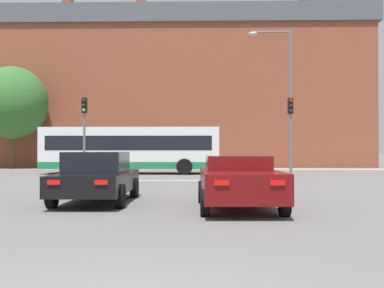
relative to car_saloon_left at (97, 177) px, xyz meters
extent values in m
cube|color=silver|center=(2.15, 10.15, -0.74)|extent=(8.12, 0.30, 0.01)
cube|color=#A09B91|center=(2.15, 24.56, -0.74)|extent=(69.02, 2.50, 0.01)
cube|color=brown|center=(-0.49, 32.84, 5.57)|extent=(36.98, 11.00, 12.63)
cube|color=#4C4F56|center=(-0.49, 32.84, 12.73)|extent=(37.72, 11.44, 1.68)
cube|color=brown|center=(-16.37, 33.01, 14.43)|extent=(0.90, 0.90, 1.71)
cube|color=brown|center=(-9.94, 31.50, 14.43)|extent=(0.90, 0.90, 1.71)
cube|color=brown|center=(-2.98, 32.13, 14.43)|extent=(0.90, 0.90, 1.71)
cube|color=brown|center=(3.15, 35.29, 14.43)|extent=(0.90, 0.90, 1.71)
cube|color=brown|center=(8.99, 34.67, 14.43)|extent=(0.90, 0.90, 1.71)
cube|color=brown|center=(14.92, 30.61, 14.43)|extent=(0.90, 0.90, 1.71)
cylinder|color=brown|center=(13.60, 32.84, 14.95)|extent=(2.60, 2.60, 2.76)
cube|color=black|center=(0.00, 0.01, -0.14)|extent=(1.94, 4.62, 0.56)
cube|color=black|center=(0.00, -0.03, 0.43)|extent=(1.64, 2.09, 0.59)
cylinder|color=black|center=(-0.92, 1.42, -0.43)|extent=(0.23, 0.64, 0.64)
cylinder|color=black|center=(0.88, 1.45, -0.43)|extent=(0.23, 0.64, 0.64)
cylinder|color=black|center=(-0.88, -1.42, -0.43)|extent=(0.23, 0.64, 0.64)
cylinder|color=black|center=(0.92, -1.40, -0.43)|extent=(0.23, 0.64, 0.64)
cube|color=red|center=(-0.55, -2.31, 0.00)|extent=(0.32, 0.05, 0.12)
cube|color=red|center=(0.61, -2.29, 0.00)|extent=(0.32, 0.05, 0.12)
cube|color=#600C0F|center=(4.03, -1.38, -0.08)|extent=(2.05, 4.69, 0.69)
cube|color=#600C0F|center=(4.03, -1.26, 0.45)|extent=(1.69, 1.44, 0.36)
cylinder|color=black|center=(3.07, 0.03, -0.43)|extent=(0.24, 0.65, 0.64)
cylinder|color=black|center=(4.91, 0.08, -0.43)|extent=(0.24, 0.65, 0.64)
cylinder|color=black|center=(3.15, -2.84, -0.43)|extent=(0.24, 0.65, 0.64)
cylinder|color=black|center=(4.99, -2.79, -0.43)|extent=(0.24, 0.65, 0.64)
cube|color=red|center=(3.50, -3.74, 0.09)|extent=(0.32, 0.06, 0.12)
cube|color=red|center=(4.69, -3.70, 0.09)|extent=(0.32, 0.06, 0.12)
cube|color=silver|center=(-1.59, 16.89, 0.91)|extent=(11.28, 2.59, 2.62)
cube|color=#1E7042|center=(-1.59, 16.89, -0.18)|extent=(11.30, 2.61, 0.44)
cube|color=black|center=(-1.59, 16.89, 1.22)|extent=(10.38, 2.62, 0.90)
cylinder|color=black|center=(-5.09, 15.65, -0.25)|extent=(1.00, 0.28, 1.00)
cylinder|color=black|center=(-5.09, 18.13, -0.25)|extent=(1.00, 0.28, 1.00)
cylinder|color=black|center=(1.91, 15.65, -0.25)|extent=(1.00, 0.28, 1.00)
cylinder|color=black|center=(1.91, 18.13, -0.25)|extent=(1.00, 0.28, 1.00)
cylinder|color=slate|center=(-3.09, 10.78, 0.98)|extent=(0.12, 0.12, 3.45)
cube|color=black|center=(-3.09, 10.78, 3.11)|extent=(0.26, 0.20, 0.80)
sphere|color=black|center=(-3.09, 10.65, 3.36)|extent=(0.17, 0.17, 0.17)
sphere|color=black|center=(-3.09, 10.65, 3.11)|extent=(0.17, 0.17, 0.17)
sphere|color=#1ED14C|center=(-3.09, 10.65, 2.85)|extent=(0.17, 0.17, 0.17)
cylinder|color=slate|center=(7.53, 10.64, 0.95)|extent=(0.12, 0.12, 3.39)
cube|color=black|center=(7.53, 10.64, 3.04)|extent=(0.26, 0.20, 0.80)
sphere|color=red|center=(7.53, 10.51, 3.30)|extent=(0.17, 0.17, 0.17)
sphere|color=black|center=(7.53, 10.51, 3.04)|extent=(0.17, 0.17, 0.17)
sphere|color=black|center=(7.53, 10.51, 2.78)|extent=(0.17, 0.17, 0.17)
cylinder|color=slate|center=(8.01, 13.24, 3.44)|extent=(0.16, 0.16, 8.38)
cylinder|color=slate|center=(6.95, 13.24, 7.48)|extent=(2.12, 0.10, 0.10)
ellipsoid|color=#B2B2B7|center=(5.89, 13.24, 7.38)|extent=(0.50, 0.36, 0.22)
cylinder|color=brown|center=(-7.73, 24.64, -0.33)|extent=(0.13, 0.13, 0.84)
cylinder|color=brown|center=(-7.85, 24.52, -0.33)|extent=(0.13, 0.13, 0.84)
cube|color=tan|center=(-7.79, 24.58, 0.43)|extent=(0.44, 0.44, 0.66)
sphere|color=tan|center=(-7.79, 24.58, 0.88)|extent=(0.25, 0.25, 0.25)
cylinder|color=#4C3823|center=(-12.62, 25.06, 0.75)|extent=(0.36, 0.36, 2.99)
ellipsoid|color=#33662D|center=(-12.62, 25.06, 4.66)|extent=(5.69, 5.69, 5.98)
camera|label=1|loc=(3.13, -13.98, 0.79)|focal=45.00mm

